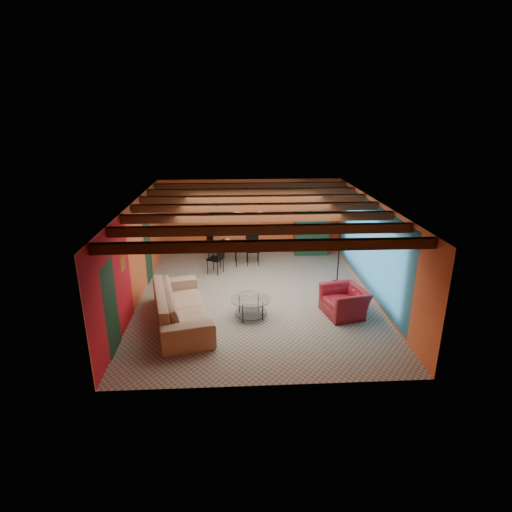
{
  "coord_description": "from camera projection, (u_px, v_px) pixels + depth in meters",
  "views": [
    {
      "loc": [
        -0.61,
        -10.54,
        4.92
      ],
      "look_at": [
        0.0,
        0.2,
        1.15
      ],
      "focal_mm": 28.75,
      "sensor_mm": 36.0,
      "label": 1
    }
  ],
  "objects": [
    {
      "name": "potted_plant",
      "position": [
        313.0,
        191.0,
        14.43
      ],
      "size": [
        0.48,
        0.42,
        0.5
      ],
      "primitive_type": "imported",
      "rotation": [
        0.0,
        0.0,
        -0.06
      ],
      "color": "#26661E",
      "rests_on": "armoire"
    },
    {
      "name": "sofa",
      "position": [
        181.0,
        306.0,
        10.05
      ],
      "size": [
        1.83,
        3.21,
        0.88
      ],
      "primitive_type": "imported",
      "rotation": [
        0.0,
        0.0,
        1.8
      ],
      "color": "#94765F",
      "rests_on": "ground"
    },
    {
      "name": "painting",
      "position": [
        225.0,
        209.0,
        14.73
      ],
      "size": [
        1.05,
        0.03,
        0.65
      ],
      "primitive_type": "cube",
      "color": "black",
      "rests_on": "wall_back"
    },
    {
      "name": "floor_lamp",
      "position": [
        339.0,
        254.0,
        12.25
      ],
      "size": [
        0.48,
        0.48,
        1.84
      ],
      "primitive_type": null,
      "rotation": [
        0.0,
        0.0,
        -0.37
      ],
      "color": "black",
      "rests_on": "ground"
    },
    {
      "name": "coffee_table",
      "position": [
        251.0,
        308.0,
        10.38
      ],
      "size": [
        1.14,
        1.14,
        0.51
      ],
      "primitive_type": null,
      "rotation": [
        0.0,
        0.0,
        0.15
      ],
      "color": "silver",
      "rests_on": "ground"
    },
    {
      "name": "armchair",
      "position": [
        344.0,
        301.0,
        10.47
      ],
      "size": [
        1.19,
        1.29,
        0.72
      ],
      "primitive_type": "imported",
      "rotation": [
        0.0,
        0.0,
        -1.35
      ],
      "color": "maroon",
      "rests_on": "ground"
    },
    {
      "name": "vase",
      "position": [
        227.0,
        230.0,
        13.62
      ],
      "size": [
        0.18,
        0.18,
        0.18
      ],
      "primitive_type": "imported",
      "rotation": [
        0.0,
        0.0,
        0.03
      ],
      "color": "orange",
      "rests_on": "dining_table"
    },
    {
      "name": "dining_table",
      "position": [
        228.0,
        249.0,
        13.84
      ],
      "size": [
        2.26,
        2.26,
        1.13
      ],
      "primitive_type": null,
      "rotation": [
        0.0,
        0.0,
        0.04
      ],
      "color": "silver",
      "rests_on": "ground"
    },
    {
      "name": "room",
      "position": [
        256.0,
        214.0,
        10.92
      ],
      "size": [
        6.52,
        8.01,
        2.71
      ],
      "color": "gray",
      "rests_on": "ground"
    },
    {
      "name": "armoire",
      "position": [
        311.0,
        226.0,
        14.85
      ],
      "size": [
        1.18,
        0.58,
        2.06
      ],
      "primitive_type": "cube",
      "rotation": [
        0.0,
        0.0,
        -0.01
      ],
      "color": "maroon",
      "rests_on": "ground"
    },
    {
      "name": "ceiling_fan",
      "position": [
        256.0,
        215.0,
        10.81
      ],
      "size": [
        1.5,
        1.5,
        0.44
      ],
      "primitive_type": null,
      "color": "#472614",
      "rests_on": "ceiling"
    }
  ]
}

